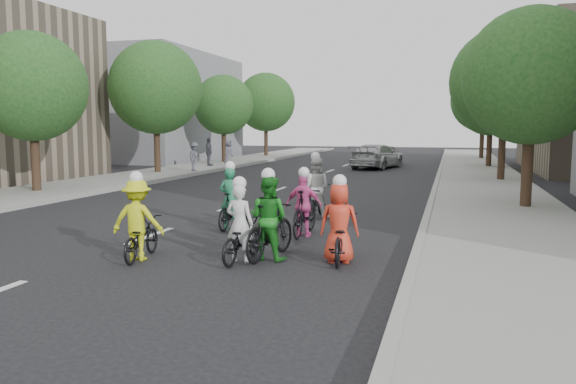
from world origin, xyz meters
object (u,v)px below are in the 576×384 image
at_px(cyclist_6, 269,224).
at_px(spectator_0, 194,157).
at_px(cyclist_4, 316,195).
at_px(spectator_1, 209,152).
at_px(follow_car_lead, 377,156).
at_px(cyclist_2, 231,205).
at_px(cyclist_5, 241,234).
at_px(cyclist_3, 340,232).
at_px(spectator_2, 228,152).
at_px(cyclist_0, 304,210).
at_px(follow_car_trail, 385,154).
at_px(cyclist_1, 139,227).

relative_size(cyclist_6, spectator_0, 1.21).
distance_m(cyclist_4, spectator_1, 19.41).
bearing_deg(follow_car_lead, cyclist_2, 99.77).
xyz_separation_m(cyclist_5, spectator_1, (-10.38, 21.62, 0.49)).
relative_size(cyclist_3, cyclist_6, 0.91).
bearing_deg(cyclist_3, spectator_2, -68.77).
distance_m(cyclist_0, follow_car_trail, 25.38).
relative_size(cyclist_0, cyclist_4, 1.00).
bearing_deg(cyclist_1, cyclist_6, -170.10).
relative_size(cyclist_1, spectator_1, 0.99).
bearing_deg(cyclist_0, cyclist_2, -8.81).
distance_m(cyclist_0, spectator_0, 18.15).
bearing_deg(cyclist_1, cyclist_4, -117.79).
xyz_separation_m(cyclist_5, spectator_2, (-9.54, 22.65, 0.42)).
height_order(cyclist_1, cyclist_3, cyclist_1).
distance_m(follow_car_trail, spectator_1, 11.76).
height_order(cyclist_1, spectator_2, spectator_2).
distance_m(cyclist_4, spectator_2, 19.86).
relative_size(cyclist_3, cyclist_4, 0.93).
relative_size(spectator_0, spectator_1, 0.90).
distance_m(cyclist_2, follow_car_lead, 21.45).
height_order(follow_car_lead, spectator_1, spectator_1).
bearing_deg(cyclist_2, spectator_1, -61.14).
distance_m(cyclist_1, spectator_0, 19.78).
distance_m(cyclist_4, cyclist_5, 5.33).
xyz_separation_m(cyclist_2, spectator_1, (-8.93, 18.52, 0.42)).
height_order(cyclist_4, spectator_1, spectator_1).
xyz_separation_m(cyclist_1, spectator_0, (-7.63, 18.25, 0.30)).
bearing_deg(cyclist_1, spectator_2, -79.62).
bearing_deg(follow_car_lead, cyclist_1, 99.01).
bearing_deg(cyclist_2, follow_car_trail, -88.92).
xyz_separation_m(cyclist_5, cyclist_6, (0.44, 0.35, 0.14)).
bearing_deg(follow_car_lead, cyclist_5, 103.42).
height_order(follow_car_lead, spectator_2, spectator_2).
bearing_deg(cyclist_6, cyclist_4, -75.63).
bearing_deg(spectator_1, cyclist_1, -169.52).
bearing_deg(cyclist_3, cyclist_4, -77.34).
xyz_separation_m(cyclist_3, cyclist_4, (-1.61, 4.82, 0.08)).
distance_m(cyclist_5, spectator_1, 23.98).
bearing_deg(cyclist_0, spectator_1, -58.29).
relative_size(cyclist_0, cyclist_2, 1.09).
bearing_deg(follow_car_trail, cyclist_3, 106.36).
distance_m(follow_car_lead, follow_car_trail, 3.56).
bearing_deg(cyclist_5, cyclist_3, -158.86).
relative_size(cyclist_5, spectator_2, 1.03).
relative_size(cyclist_6, spectator_1, 1.09).
relative_size(cyclist_5, spectator_0, 1.05).
height_order(cyclist_3, cyclist_5, cyclist_3).
bearing_deg(spectator_2, cyclist_3, -148.92).
bearing_deg(cyclist_4, cyclist_2, 53.40).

